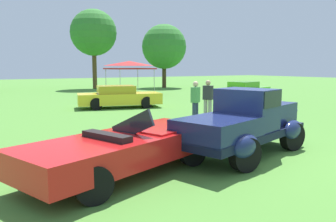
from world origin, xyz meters
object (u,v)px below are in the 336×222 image
Objects in this scene: show_car_yellow at (119,97)px; show_car_lime at (245,90)px; neighbor_convertible at (128,146)px; canopy_tent_left_field at (129,65)px; feature_pickup_truck at (245,122)px; spectator_between_cars at (208,98)px; spectator_by_row at (195,101)px.

show_car_yellow and show_car_lime have the same top height.
show_car_yellow is at bearing 67.74° from neighbor_convertible.
show_car_lime is 9.34m from canopy_tent_left_field.
spectator_between_cars is (2.83, 5.12, 0.05)m from feature_pickup_truck.
spectator_by_row is (1.72, 4.50, 0.05)m from feature_pickup_truck.
show_car_yellow is at bearing -118.99° from canopy_tent_left_field.
show_car_yellow is 6.16m from spectator_between_cars.
spectator_between_cars reaches higher than show_car_yellow.
spectator_between_cars is at bearing 61.12° from feature_pickup_truck.
show_car_lime is at bearing 0.57° from show_car_yellow.
canopy_tent_left_field is (8.58, 18.33, 1.84)m from neighbor_convertible.
neighbor_convertible is 17.81m from show_car_lime.
canopy_tent_left_field is (4.13, 7.45, 1.82)m from show_car_yellow.
neighbor_convertible is 1.53× the size of canopy_tent_left_field.
show_car_lime is 1.40× the size of canopy_tent_left_field.
spectator_between_cars is (1.55, -5.96, 0.31)m from show_car_yellow.
neighbor_convertible is at bearing -115.09° from canopy_tent_left_field.
show_car_lime is at bearing 37.00° from spectator_between_cars.
feature_pickup_truck reaches higher than neighbor_convertible.
feature_pickup_truck is 2.68× the size of spectator_by_row.
spectator_by_row reaches higher than neighbor_convertible.
spectator_between_cars is at bearing 39.32° from neighbor_convertible.
show_car_lime is 2.68× the size of spectator_between_cars.
spectator_between_cars is at bearing -100.89° from canopy_tent_left_field.
canopy_tent_left_field is (-5.45, 7.36, 1.82)m from show_car_lime.
spectator_by_row is at bearing 41.27° from neighbor_convertible.
show_car_yellow is at bearing 83.43° from feature_pickup_truck.
canopy_tent_left_field reaches higher than spectator_between_cars.
show_car_yellow is 6.60m from spectator_by_row.
show_car_yellow is 8.72m from canopy_tent_left_field.
show_car_lime is 10.06m from spectator_between_cars.
show_car_lime is (9.58, 0.09, -0.00)m from show_car_yellow.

